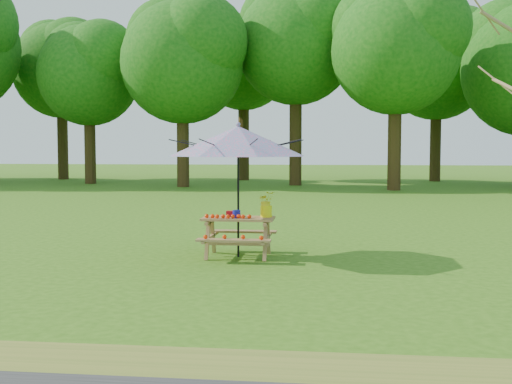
# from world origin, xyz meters

# --- Properties ---
(treeline) EXTENTS (60.00, 12.00, 16.00)m
(treeline) POSITION_xyz_m (0.00, 22.00, 8.00)
(treeline) COLOR #0E530F
(treeline) RESTS_ON ground
(picnic_table) EXTENTS (1.20, 1.32, 0.67)m
(picnic_table) POSITION_xyz_m (3.28, 2.72, 0.33)
(picnic_table) COLOR #996F45
(picnic_table) RESTS_ON ground
(patio_umbrella) EXTENTS (3.06, 3.06, 2.27)m
(patio_umbrella) POSITION_xyz_m (3.28, 2.72, 1.95)
(patio_umbrella) COLOR black
(patio_umbrella) RESTS_ON ground
(produce_bins) EXTENTS (0.26, 0.41, 0.13)m
(produce_bins) POSITION_xyz_m (3.21, 2.76, 0.72)
(produce_bins) COLOR red
(produce_bins) RESTS_ON picnic_table
(tomatoes_row) EXTENTS (0.77, 0.13, 0.07)m
(tomatoes_row) POSITION_xyz_m (3.13, 2.54, 0.71)
(tomatoes_row) COLOR red
(tomatoes_row) RESTS_ON picnic_table
(flower_bucket) EXTENTS (0.33, 0.31, 0.43)m
(flower_bucket) POSITION_xyz_m (3.74, 2.84, 0.90)
(flower_bucket) COLOR #FFF60D
(flower_bucket) RESTS_ON picnic_table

